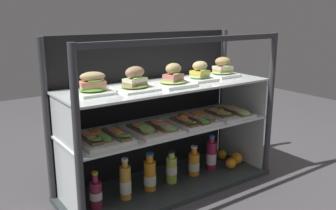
{
  "coord_description": "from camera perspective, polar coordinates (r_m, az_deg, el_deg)",
  "views": [
    {
      "loc": [
        -1.19,
        -1.7,
        1.05
      ],
      "look_at": [
        0.0,
        0.0,
        0.52
      ],
      "focal_mm": 39.15,
      "sensor_mm": 36.0,
      "label": 1
    }
  ],
  "objects": [
    {
      "name": "ground_plane",
      "position": [
        2.33,
        0.0,
        -12.78
      ],
      "size": [
        6.0,
        6.0,
        0.02
      ],
      "primitive_type": "cube",
      "color": "#423F42",
      "rests_on": "ground"
    },
    {
      "name": "case_base_deck",
      "position": [
        2.32,
        0.0,
        -12.23
      ],
      "size": [
        1.32,
        0.48,
        0.03
      ],
      "primitive_type": "cube",
      "color": "#2F3637",
      "rests_on": "ground"
    },
    {
      "name": "case_frame",
      "position": [
        2.24,
        -1.78,
        0.25
      ],
      "size": [
        1.32,
        0.48,
        0.93
      ],
      "color": "#333338",
      "rests_on": "ground"
    },
    {
      "name": "riser_lower_tier",
      "position": [
        2.24,
        0.0,
        -7.78
      ],
      "size": [
        1.25,
        0.4,
        0.36
      ],
      "color": "silver",
      "rests_on": "case_base_deck"
    },
    {
      "name": "shelf_lower_glass",
      "position": [
        2.18,
        0.0,
        -3.27
      ],
      "size": [
        1.27,
        0.42,
        0.01
      ],
      "primitive_type": "cube",
      "color": "silver",
      "rests_on": "riser_lower_tier"
    },
    {
      "name": "riser_upper_tier",
      "position": [
        2.14,
        0.0,
        -0.15
      ],
      "size": [
        1.25,
        0.4,
        0.23
      ],
      "color": "silver",
      "rests_on": "shelf_lower_glass"
    },
    {
      "name": "shelf_upper_glass",
      "position": [
        2.12,
        0.0,
        3.05
      ],
      "size": [
        1.27,
        0.42,
        0.01
      ],
      "primitive_type": "cube",
      "color": "silver",
      "rests_on": "riser_upper_tier"
    },
    {
      "name": "plated_roll_sandwich_far_left",
      "position": [
        1.9,
        -11.6,
        2.98
      ],
      "size": [
        0.18,
        0.18,
        0.11
      ],
      "color": "white",
      "rests_on": "shelf_upper_glass"
    },
    {
      "name": "plated_roll_sandwich_mid_right",
      "position": [
        1.97,
        -5.15,
        3.64
      ],
      "size": [
        0.21,
        0.21,
        0.13
      ],
      "color": "white",
      "rests_on": "shelf_upper_glass"
    },
    {
      "name": "plated_roll_sandwich_near_right_corner",
      "position": [
        2.06,
        0.82,
        4.12
      ],
      "size": [
        0.21,
        0.21,
        0.13
      ],
      "color": "white",
      "rests_on": "shelf_upper_glass"
    },
    {
      "name": "plated_roll_sandwich_right_of_center",
      "position": [
        2.24,
        4.98,
        4.95
      ],
      "size": [
        0.17,
        0.17,
        0.12
      ],
      "color": "white",
      "rests_on": "shelf_upper_glass"
    },
    {
      "name": "plated_roll_sandwich_left_of_center",
      "position": [
        2.4,
        8.51,
        5.55
      ],
      "size": [
        0.17,
        0.17,
        0.13
      ],
      "color": "white",
      "rests_on": "shelf_upper_glass"
    },
    {
      "name": "open_sandwich_tray_near_left_corner",
      "position": [
        1.94,
        -10.23,
        -4.91
      ],
      "size": [
        0.26,
        0.31,
        0.06
      ],
      "color": "white",
      "rests_on": "shelf_lower_glass"
    },
    {
      "name": "open_sandwich_tray_right_of_center",
      "position": [
        2.06,
        -2.41,
        -3.56
      ],
      "size": [
        0.26,
        0.31,
        0.06
      ],
      "color": "white",
      "rests_on": "shelf_lower_glass"
    },
    {
      "name": "open_sandwich_tray_near_right_corner",
      "position": [
        2.22,
        3.85,
        -2.26
      ],
      "size": [
        0.26,
        0.31,
        0.06
      ],
      "color": "white",
      "rests_on": "shelf_lower_glass"
    },
    {
      "name": "open_sandwich_tray_center",
      "position": [
        2.4,
        9.16,
        -1.14
      ],
      "size": [
        0.26,
        0.32,
        0.06
      ],
      "color": "white",
      "rests_on": "shelf_lower_glass"
    },
    {
      "name": "juice_bottle_tucked_behind",
      "position": [
        2.04,
        -11.17,
        -13.43
      ],
      "size": [
        0.07,
        0.07,
        0.21
      ],
      "color": "maroon",
      "rests_on": "case_base_deck"
    },
    {
      "name": "juice_bottle_near_post",
      "position": [
        2.1,
        -6.64,
        -11.92
      ],
      "size": [
        0.06,
        0.06,
        0.24
      ],
      "color": "gold",
      "rests_on": "case_base_deck"
    },
    {
      "name": "juice_bottle_back_left",
      "position": [
        2.19,
        -2.84,
        -10.88
      ],
      "size": [
        0.07,
        0.07,
        0.23
      ],
      "color": "orange",
      "rests_on": "case_base_deck"
    },
    {
      "name": "juice_bottle_back_right",
      "position": [
        2.28,
        0.55,
        -9.89
      ],
      "size": [
        0.07,
        0.07,
        0.21
      ],
      "color": "#B5CF47",
      "rests_on": "case_base_deck"
    },
    {
      "name": "juice_bottle_front_fourth",
      "position": [
        2.39,
        4.06,
        -9.1
      ],
      "size": [
        0.07,
        0.07,
        0.19
      ],
      "color": "orange",
      "rests_on": "case_base_deck"
    },
    {
      "name": "juice_bottle_back_center",
      "position": [
        2.48,
        6.7,
        -7.8
      ],
      "size": [
        0.07,
        0.07,
        0.23
      ],
      "color": "#9C1B49",
      "rests_on": "case_base_deck"
    },
    {
      "name": "orange_fruit_beside_bottles",
      "position": [
        2.66,
        8.38,
        -7.63
      ],
      "size": [
        0.07,
        0.07,
        0.07
      ],
      "primitive_type": "sphere",
      "color": "orange",
      "rests_on": "case_base_deck"
    },
    {
      "name": "orange_fruit_near_left_post",
      "position": [
        2.52,
        9.77,
        -8.94
      ],
      "size": [
        0.07,
        0.07,
        0.07
      ],
      "primitive_type": "sphere",
      "color": "orange",
      "rests_on": "case_base_deck"
    },
    {
      "name": "orange_fruit_rolled_forward",
      "position": [
        2.59,
        10.61,
        -8.15
      ],
      "size": [
        0.08,
        0.08,
        0.08
      ],
      "primitive_type": "sphere",
      "color": "orange",
      "rests_on": "case_base_deck"
    }
  ]
}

